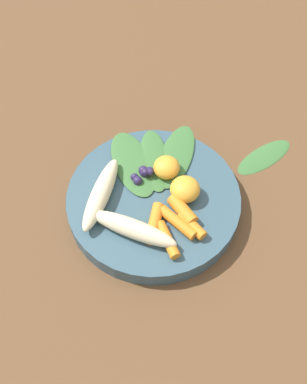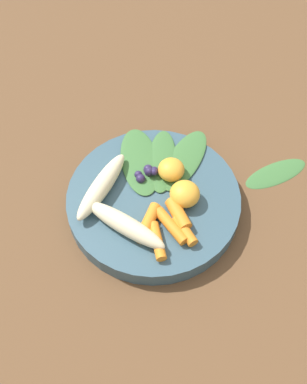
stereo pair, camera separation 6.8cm
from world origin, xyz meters
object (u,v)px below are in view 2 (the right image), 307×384
object	(u,v)px
banana_peeled_left	(125,225)
banana_peeled_right	(102,186)
bowl	(154,201)
orange_segment_near	(171,170)
kale_leaf_stray	(276,173)

from	to	relation	value
banana_peeled_left	banana_peeled_right	world-z (taller)	same
bowl	orange_segment_near	bearing A→B (deg)	43.82
bowl	banana_peeled_right	distance (m)	0.08
bowl	kale_leaf_stray	world-z (taller)	bowl
orange_segment_near	kale_leaf_stray	xyz separation A→B (m)	(0.17, -0.01, -0.04)
bowl	banana_peeled_right	world-z (taller)	banana_peeled_right
bowl	banana_peeled_left	bearing A→B (deg)	-134.75
banana_peeled_left	kale_leaf_stray	distance (m)	0.27
orange_segment_near	kale_leaf_stray	distance (m)	0.18
orange_segment_near	banana_peeled_right	bearing A→B (deg)	-174.72
banana_peeled_left	bowl	bearing A→B (deg)	89.25
banana_peeled_right	kale_leaf_stray	distance (m)	0.29
banana_peeled_right	kale_leaf_stray	size ratio (longest dim) A/B	1.16
banana_peeled_right	orange_segment_near	xyz separation A→B (m)	(0.11, 0.01, 0.00)
kale_leaf_stray	bowl	bearing A→B (deg)	171.43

